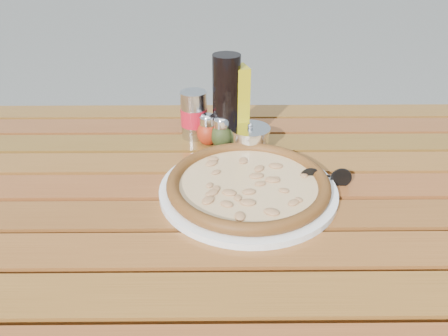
{
  "coord_description": "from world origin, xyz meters",
  "views": [
    {
      "loc": [
        -0.01,
        -0.78,
        1.24
      ],
      "look_at": [
        0.0,
        0.02,
        0.78
      ],
      "focal_mm": 35.0,
      "sensor_mm": 36.0,
      "label": 1
    }
  ],
  "objects_px": {
    "oregano_shaker": "(222,132)",
    "sunglasses": "(325,178)",
    "pepper_shaker": "(208,130)",
    "plate": "(248,190)",
    "pizza": "(248,183)",
    "dark_bottle": "(226,101)",
    "parmesan_tin": "(250,139)",
    "olive_oil_cruet": "(235,105)",
    "soda_can": "(194,115)",
    "table": "(224,214)"
  },
  "relations": [
    {
      "from": "dark_bottle",
      "to": "sunglasses",
      "type": "bearing_deg",
      "value": -44.55
    },
    {
      "from": "table",
      "to": "parmesan_tin",
      "type": "height_order",
      "value": "parmesan_tin"
    },
    {
      "from": "pizza",
      "to": "sunglasses",
      "type": "bearing_deg",
      "value": 10.64
    },
    {
      "from": "pizza",
      "to": "olive_oil_cruet",
      "type": "relative_size",
      "value": 1.89
    },
    {
      "from": "table",
      "to": "pepper_shaker",
      "type": "distance_m",
      "value": 0.23
    },
    {
      "from": "dark_bottle",
      "to": "olive_oil_cruet",
      "type": "height_order",
      "value": "dark_bottle"
    },
    {
      "from": "sunglasses",
      "to": "dark_bottle",
      "type": "bearing_deg",
      "value": 137.15
    },
    {
      "from": "pepper_shaker",
      "to": "olive_oil_cruet",
      "type": "bearing_deg",
      "value": 14.27
    },
    {
      "from": "dark_bottle",
      "to": "parmesan_tin",
      "type": "bearing_deg",
      "value": -37.79
    },
    {
      "from": "oregano_shaker",
      "to": "parmesan_tin",
      "type": "relative_size",
      "value": 0.68
    },
    {
      "from": "plate",
      "to": "pizza",
      "type": "xyz_separation_m",
      "value": [
        0.0,
        -0.0,
        0.02
      ]
    },
    {
      "from": "oregano_shaker",
      "to": "olive_oil_cruet",
      "type": "bearing_deg",
      "value": 42.71
    },
    {
      "from": "table",
      "to": "olive_oil_cruet",
      "type": "distance_m",
      "value": 0.27
    },
    {
      "from": "oregano_shaker",
      "to": "soda_can",
      "type": "relative_size",
      "value": 0.68
    },
    {
      "from": "oregano_shaker",
      "to": "parmesan_tin",
      "type": "height_order",
      "value": "oregano_shaker"
    },
    {
      "from": "soda_can",
      "to": "sunglasses",
      "type": "relative_size",
      "value": 1.09
    },
    {
      "from": "pepper_shaker",
      "to": "soda_can",
      "type": "height_order",
      "value": "soda_can"
    },
    {
      "from": "table",
      "to": "pizza",
      "type": "distance_m",
      "value": 0.11
    },
    {
      "from": "table",
      "to": "olive_oil_cruet",
      "type": "height_order",
      "value": "olive_oil_cruet"
    },
    {
      "from": "plate",
      "to": "olive_oil_cruet",
      "type": "relative_size",
      "value": 1.71
    },
    {
      "from": "pizza",
      "to": "oregano_shaker",
      "type": "xyz_separation_m",
      "value": [
        -0.05,
        0.21,
        0.02
      ]
    },
    {
      "from": "pizza",
      "to": "dark_bottle",
      "type": "relative_size",
      "value": 1.8
    },
    {
      "from": "table",
      "to": "parmesan_tin",
      "type": "distance_m",
      "value": 0.2
    },
    {
      "from": "pepper_shaker",
      "to": "sunglasses",
      "type": "distance_m",
      "value": 0.32
    },
    {
      "from": "table",
      "to": "oregano_shaker",
      "type": "relative_size",
      "value": 17.07
    },
    {
      "from": "pizza",
      "to": "sunglasses",
      "type": "xyz_separation_m",
      "value": [
        0.16,
        0.03,
        -0.01
      ]
    },
    {
      "from": "pizza",
      "to": "pepper_shaker",
      "type": "distance_m",
      "value": 0.24
    },
    {
      "from": "oregano_shaker",
      "to": "parmesan_tin",
      "type": "bearing_deg",
      "value": -16.18
    },
    {
      "from": "oregano_shaker",
      "to": "sunglasses",
      "type": "relative_size",
      "value": 0.74
    },
    {
      "from": "plate",
      "to": "pepper_shaker",
      "type": "relative_size",
      "value": 4.39
    },
    {
      "from": "plate",
      "to": "pizza",
      "type": "bearing_deg",
      "value": -90.0
    },
    {
      "from": "soda_can",
      "to": "parmesan_tin",
      "type": "distance_m",
      "value": 0.16
    },
    {
      "from": "oregano_shaker",
      "to": "sunglasses",
      "type": "height_order",
      "value": "oregano_shaker"
    },
    {
      "from": "soda_can",
      "to": "olive_oil_cruet",
      "type": "relative_size",
      "value": 0.57
    },
    {
      "from": "dark_bottle",
      "to": "pepper_shaker",
      "type": "bearing_deg",
      "value": -168.18
    },
    {
      "from": "soda_can",
      "to": "dark_bottle",
      "type": "bearing_deg",
      "value": -22.69
    },
    {
      "from": "oregano_shaker",
      "to": "dark_bottle",
      "type": "bearing_deg",
      "value": 62.97
    },
    {
      "from": "pizza",
      "to": "soda_can",
      "type": "bearing_deg",
      "value": 114.64
    },
    {
      "from": "pepper_shaker",
      "to": "table",
      "type": "bearing_deg",
      "value": -78.81
    },
    {
      "from": "oregano_shaker",
      "to": "sunglasses",
      "type": "bearing_deg",
      "value": -39.39
    },
    {
      "from": "plate",
      "to": "soda_can",
      "type": "height_order",
      "value": "soda_can"
    },
    {
      "from": "pizza",
      "to": "sunglasses",
      "type": "relative_size",
      "value": 3.6
    },
    {
      "from": "pepper_shaker",
      "to": "oregano_shaker",
      "type": "bearing_deg",
      "value": -22.72
    },
    {
      "from": "table",
      "to": "soda_can",
      "type": "distance_m",
      "value": 0.28
    },
    {
      "from": "pizza",
      "to": "sunglasses",
      "type": "distance_m",
      "value": 0.17
    },
    {
      "from": "parmesan_tin",
      "to": "olive_oil_cruet",
      "type": "bearing_deg",
      "value": 123.83
    },
    {
      "from": "table",
      "to": "plate",
      "type": "distance_m",
      "value": 0.1
    },
    {
      "from": "plate",
      "to": "sunglasses",
      "type": "height_order",
      "value": "sunglasses"
    },
    {
      "from": "pepper_shaker",
      "to": "sunglasses",
      "type": "bearing_deg",
      "value": -37.49
    },
    {
      "from": "dark_bottle",
      "to": "table",
      "type": "bearing_deg",
      "value": -92.08
    }
  ]
}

